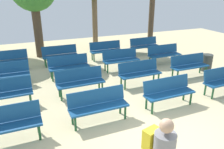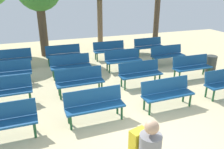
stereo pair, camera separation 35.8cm
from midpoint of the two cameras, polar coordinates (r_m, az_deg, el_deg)
The scene contains 18 objects.
ground_plane at distance 5.60m, azimuth 13.79°, elevation -17.21°, with size 24.00×24.00×0.00m, color beige.
bench_r0_c0 at distance 5.92m, azimuth -24.54°, elevation -10.44°, with size 1.61×0.50×0.87m.
bench_r0_c1 at distance 6.10m, azimuth -2.77°, elevation -7.35°, with size 1.61×0.51×0.87m.
bench_r0_c2 at distance 6.98m, azimuth 15.14°, elevation -4.26°, with size 1.61×0.52×0.87m.
bench_r1_c0 at distance 7.53m, azimuth -24.32°, elevation -3.56°, with size 1.61×0.51×0.87m.
bench_r1_c1 at distance 7.64m, azimuth -6.83°, elevation -1.34°, with size 1.61×0.51×0.87m.
bench_r1_c2 at distance 8.34m, azimuth 8.33°, elevation 0.59°, with size 1.61×0.51×0.87m.
bench_r1_c3 at distance 9.56m, azimuth 20.50°, elevation 2.13°, with size 1.60×0.48×0.87m.
bench_r2_c0 at distance 9.08m, azimuth -23.61°, elevation 0.70°, with size 1.61×0.51×0.87m.
bench_r2_c1 at distance 9.21m, azimuth -9.34°, elevation 2.54°, with size 1.60×0.49×0.87m.
bench_r2_c2 at distance 9.86m, azimuth 3.84°, elevation 4.04°, with size 1.60×0.48×0.87m.
bench_r2_c3 at distance 10.88m, azimuth 14.72°, elevation 5.06°, with size 1.60×0.50×0.87m.
bench_r3_c0 at distance 10.74m, azimuth -23.00°, elevation 3.82°, with size 1.60×0.50×0.87m.
bench_r3_c1 at distance 10.83m, azimuth -11.24°, elevation 5.27°, with size 1.60×0.48×0.87m.
bench_r3_c2 at distance 11.35m, azimuth 0.24°, elevation 6.43°, with size 1.61×0.51×0.87m.
bench_r3_c3 at distance 12.31m, azimuth 10.09°, elevation 7.29°, with size 1.62×0.54×0.87m.
tree_1 at distance 13.37m, azimuth 11.90°, elevation 12.87°, with size 0.31×0.31×3.11m.
trash_bin at distance 10.49m, azimuth 24.57°, elevation 2.38°, with size 0.44×0.44×0.73m, color #383D38.
Camera 2 is at (-2.43, -3.64, 3.44)m, focal length 36.19 mm.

